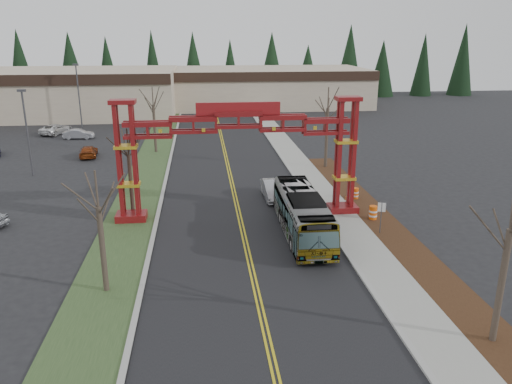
{
  "coord_description": "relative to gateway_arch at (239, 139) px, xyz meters",
  "views": [
    {
      "loc": [
        -2.67,
        -17.4,
        13.17
      ],
      "look_at": [
        0.76,
        13.43,
        3.35
      ],
      "focal_mm": 35.0,
      "sensor_mm": 36.0,
      "label": 1
    }
  ],
  "objects": [
    {
      "name": "lane_line_right",
      "position": [
        0.12,
        7.0,
        -5.96
      ],
      "size": [
        0.12,
        100.0,
        0.01
      ],
      "primitive_type": "cube",
      "color": "gold",
      "rests_on": "road"
    },
    {
      "name": "transit_bus",
      "position": [
        4.0,
        -4.0,
        -4.48
      ],
      "size": [
        2.66,
        10.8,
        3.0
      ],
      "primitive_type": "imported",
      "rotation": [
        0.0,
        0.0,
        -0.01
      ],
      "color": "#A7A8AF",
      "rests_on": "ground"
    },
    {
      "name": "road",
      "position": [
        -0.0,
        7.0,
        -5.97
      ],
      "size": [
        12.0,
        110.0,
        0.02
      ],
      "primitive_type": "cube",
      "color": "black",
      "rests_on": "ground"
    },
    {
      "name": "lane_line_left",
      "position": [
        -0.12,
        7.0,
        -5.96
      ],
      "size": [
        0.12,
        100.0,
        0.01
      ],
      "primitive_type": "cube",
      "color": "gold",
      "rests_on": "road"
    },
    {
      "name": "bare_tree_median_mid",
      "position": [
        -8.0,
        0.96,
        -1.24
      ],
      "size": [
        2.91,
        2.91,
        6.7
      ],
      "color": "#382D26",
      "rests_on": "ground"
    },
    {
      "name": "parked_car_far_a",
      "position": [
        -18.75,
        31.74,
        -5.34
      ],
      "size": [
        3.92,
        1.37,
        1.29
      ],
      "primitive_type": "imported",
      "rotation": [
        0.0,
        0.0,
        1.57
      ],
      "color": "#B6B7BE",
      "rests_on": "ground"
    },
    {
      "name": "grass_median",
      "position": [
        -8.0,
        7.0,
        -5.94
      ],
      "size": [
        4.0,
        110.0,
        0.08
      ],
      "primitive_type": "cube",
      "color": "#2F4623",
      "rests_on": "ground"
    },
    {
      "name": "barrel_mid",
      "position": [
        8.75,
        0.91,
        -5.49
      ],
      "size": [
        0.53,
        0.53,
        0.98
      ],
      "color": "#F45B0D",
      "rests_on": "ground"
    },
    {
      "name": "curb_left",
      "position": [
        -6.15,
        7.0,
        -5.91
      ],
      "size": [
        0.3,
        110.0,
        0.15
      ],
      "primitive_type": "cube",
      "color": "#A1A19C",
      "rests_on": "ground"
    },
    {
      "name": "silver_sedan",
      "position": [
        3.18,
        4.0,
        -5.21
      ],
      "size": [
        1.81,
        4.73,
        1.54
      ],
      "primitive_type": "imported",
      "rotation": [
        0.0,
        0.0,
        0.04
      ],
      "color": "#A5A8AD",
      "rests_on": "ground"
    },
    {
      "name": "landscape_strip",
      "position": [
        10.2,
        -8.0,
        -5.92
      ],
      "size": [
        2.6,
        50.0,
        0.12
      ],
      "primitive_type": "cube",
      "color": "black",
      "rests_on": "ground"
    },
    {
      "name": "parked_car_mid_a",
      "position": [
        -15.34,
        21.09,
        -5.36
      ],
      "size": [
        2.23,
        4.48,
        1.25
      ],
      "primitive_type": "imported",
      "rotation": [
        0.0,
        0.0,
        3.25
      ],
      "color": "maroon",
      "rests_on": "ground"
    },
    {
      "name": "sidewalk_right",
      "position": [
        7.6,
        7.0,
        -5.91
      ],
      "size": [
        2.6,
        110.0,
        0.14
      ],
      "primitive_type": "cube",
      "color": "gray",
      "rests_on": "ground"
    },
    {
      "name": "light_pole_near",
      "position": [
        -19.16,
        13.72,
        -1.18
      ],
      "size": [
        0.72,
        0.36,
        8.31
      ],
      "color": "#3F3F44",
      "rests_on": "ground"
    },
    {
      "name": "gateway_arch",
      "position": [
        0.0,
        0.0,
        0.0
      ],
      "size": [
        18.2,
        1.6,
        8.9
      ],
      "color": "#650D0E",
      "rests_on": "ground"
    },
    {
      "name": "bare_tree_median_far",
      "position": [
        -8.0,
        22.58,
        -0.51
      ],
      "size": [
        3.09,
        3.09,
        7.55
      ],
      "color": "#382D26",
      "rests_on": "ground"
    },
    {
      "name": "bare_tree_right_near",
      "position": [
        10.0,
        -17.39,
        -0.6
      ],
      "size": [
        2.97,
        2.97,
        7.38
      ],
      "color": "#382D26",
      "rests_on": "ground"
    },
    {
      "name": "conifer_treeline",
      "position": [
        0.25,
        74.0,
        0.5
      ],
      "size": [
        116.1,
        5.6,
        13.0
      ],
      "color": "black",
      "rests_on": "ground"
    },
    {
      "name": "bare_tree_median_near",
      "position": [
        -8.0,
        -10.72,
        -1.24
      ],
      "size": [
        2.96,
        2.96,
        6.72
      ],
      "color": "#382D26",
      "rests_on": "ground"
    },
    {
      "name": "retail_building_west",
      "position": [
        -30.0,
        53.96,
        -2.22
      ],
      "size": [
        46.0,
        22.3,
        7.5
      ],
      "color": "#B8A48C",
      "rests_on": "ground"
    },
    {
      "name": "light_pole_far",
      "position": [
        -20.31,
        40.84,
        -0.68
      ],
      "size": [
        0.79,
        0.4,
        9.16
      ],
      "color": "#3F3F44",
      "rests_on": "ground"
    },
    {
      "name": "street_sign",
      "position": [
        9.34,
        -4.65,
        -4.32
      ],
      "size": [
        0.51,
        0.2,
        2.31
      ],
      "color": "#3F3F44",
      "rests_on": "ground"
    },
    {
      "name": "barrel_north",
      "position": [
        9.91,
        2.94,
        -5.48
      ],
      "size": [
        0.55,
        0.55,
        1.01
      ],
      "color": "#F45B0D",
      "rests_on": "ground"
    },
    {
      "name": "bare_tree_right_far",
      "position": [
        10.0,
        13.51,
        0.1
      ],
      "size": [
        3.15,
        3.15,
        8.21
      ],
      "color": "#382D26",
      "rests_on": "ground"
    },
    {
      "name": "ground",
      "position": [
        -0.0,
        -18.0,
        -5.98
      ],
      "size": [
        200.0,
        200.0,
        0.0
      ],
      "primitive_type": "plane",
      "color": "black",
      "rests_on": "ground"
    },
    {
      "name": "barrel_south",
      "position": [
        9.77,
        -1.94,
        -5.42
      ],
      "size": [
        0.6,
        0.6,
        1.12
      ],
      "color": "#F45B0D",
      "rests_on": "ground"
    },
    {
      "name": "retail_building_east",
      "position": [
        10.0,
        61.95,
        -2.47
      ],
      "size": [
        38.0,
        20.3,
        7.0
      ],
      "color": "#B8A48C",
      "rests_on": "ground"
    },
    {
      "name": "parked_car_far_b",
      "position": [
        -22.61,
        35.45,
        -5.27
      ],
      "size": [
        4.07,
        5.6,
        1.42
      ],
      "primitive_type": "imported",
      "rotation": [
        0.0,
        0.0,
        2.76
      ],
      "color": "white",
      "rests_on": "ground"
    },
    {
      "name": "curb_right",
      "position": [
        6.15,
        7.0,
        -5.91
      ],
      "size": [
        0.3,
        110.0,
        0.15
      ],
      "primitive_type": "cube",
      "color": "#A1A19C",
      "rests_on": "ground"
    }
  ]
}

